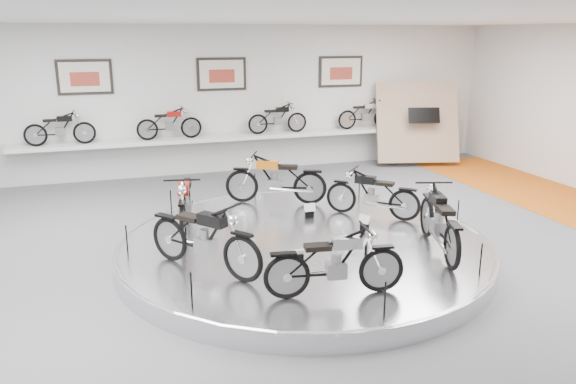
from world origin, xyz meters
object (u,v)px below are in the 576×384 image
object	(u,v)px
bike_b	(276,179)
bike_f	(439,220)
shelf	(226,138)
bike_e	(335,262)
bike_a	(372,194)
display_platform	(304,248)
bike_d	(204,237)
bike_c	(185,202)

from	to	relation	value
bike_b	bike_f	xyz separation A→B (m)	(1.72, -3.44, 0.00)
shelf	bike_f	size ratio (longest dim) A/B	6.05
bike_e	bike_a	bearing A→B (deg)	64.15
bike_b	bike_f	world-z (taller)	bike_f
display_platform	bike_d	bearing A→B (deg)	-157.43
bike_c	bike_e	distance (m)	3.64
bike_d	bike_e	bearing A→B (deg)	9.88
display_platform	bike_a	xyz separation A→B (m)	(1.68, 0.80, 0.62)
shelf	display_platform	bearing A→B (deg)	-90.00
shelf	bike_a	distance (m)	5.85
shelf	bike_f	bearing A→B (deg)	-76.01
bike_c	bike_e	xyz separation A→B (m)	(1.53, -3.31, -0.05)
bike_d	bike_b	bearing A→B (deg)	108.14
bike_f	bike_e	bearing A→B (deg)	130.16
bike_b	bike_a	bearing A→B (deg)	160.27
display_platform	bike_d	size ratio (longest dim) A/B	3.52
bike_c	bike_f	bearing A→B (deg)	69.52
bike_a	bike_e	size ratio (longest dim) A/B	0.97
bike_b	bike_d	bearing A→B (deg)	80.32
bike_a	bike_f	size ratio (longest dim) A/B	0.88
bike_a	bike_f	world-z (taller)	bike_f
bike_a	bike_e	xyz separation A→B (m)	(-2.02, -2.95, 0.02)
bike_b	bike_c	distance (m)	2.31
shelf	bike_e	size ratio (longest dim) A/B	6.68
bike_c	bike_f	xyz separation A→B (m)	(3.76, -2.35, -0.00)
bike_a	bike_f	xyz separation A→B (m)	(0.21, -1.99, 0.07)
bike_f	bike_d	bearing A→B (deg)	100.53
shelf	bike_c	size ratio (longest dim) A/B	6.04
shelf	bike_c	distance (m)	5.56
bike_c	bike_e	bearing A→B (deg)	36.28
bike_c	bike_d	xyz separation A→B (m)	(0.01, -1.93, -0.00)
shelf	bike_b	world-z (taller)	bike_b
bike_a	shelf	bearing A→B (deg)	-30.74
shelf	bike_c	world-z (taller)	bike_c
display_platform	bike_b	size ratio (longest dim) A/B	3.54
bike_c	shelf	bearing A→B (deg)	171.91
bike_e	bike_b	bearing A→B (deg)	92.00
bike_e	shelf	bearing A→B (deg)	96.35
bike_c	bike_d	distance (m)	1.93
bike_c	bike_f	world-z (taller)	bike_c
bike_a	bike_e	world-z (taller)	bike_e
bike_a	bike_b	world-z (taller)	bike_b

